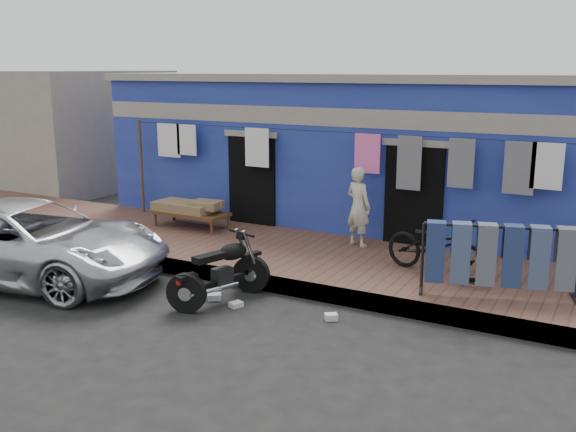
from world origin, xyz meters
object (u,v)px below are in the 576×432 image
(seated_person, at_px, (358,206))
(jeans_rack, at_px, (499,259))
(car, at_px, (27,240))
(bicycle, at_px, (437,240))
(charpoy, at_px, (192,214))
(motorcycle, at_px, (220,270))

(seated_person, xyz_separation_m, jeans_rack, (2.80, -1.53, -0.20))
(car, height_order, seated_person, seated_person)
(bicycle, bearing_deg, seated_person, 73.70)
(car, height_order, charpoy, car)
(car, bearing_deg, bicycle, -77.66)
(seated_person, distance_m, motorcycle, 3.31)
(charpoy, bearing_deg, jeans_rack, -10.57)
(seated_person, height_order, jeans_rack, seated_person)
(seated_person, bearing_deg, charpoy, 26.20)
(bicycle, relative_size, charpoy, 1.05)
(bicycle, bearing_deg, jeans_rack, -103.71)
(motorcycle, distance_m, charpoy, 3.83)
(car, bearing_deg, jeans_rack, -84.71)
(motorcycle, height_order, jeans_rack, jeans_rack)
(motorcycle, bearing_deg, car, -152.28)
(seated_person, relative_size, motorcycle, 0.89)
(motorcycle, bearing_deg, bicycle, 55.45)
(car, height_order, bicycle, bicycle)
(car, distance_m, seated_person, 5.77)
(bicycle, bearing_deg, motorcycle, 141.64)
(bicycle, bearing_deg, car, 127.72)
(car, relative_size, seated_person, 3.27)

